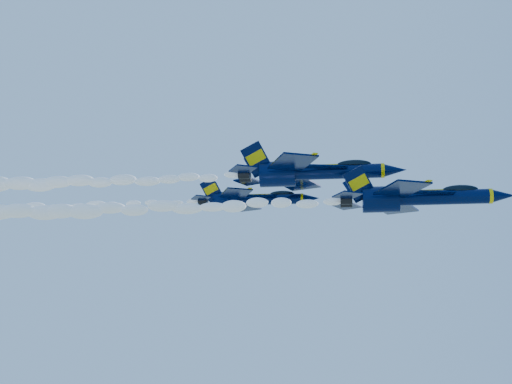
# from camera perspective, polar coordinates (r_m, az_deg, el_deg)

# --- Properties ---
(jet_lead) EXTENTS (18.34, 15.05, 6.82)m
(jet_lead) POSITION_cam_1_polar(r_m,az_deg,el_deg) (77.83, 12.62, -0.42)
(jet_lead) COLOR black
(smoke_trail_jet_lead) EXTENTS (43.48, 2.04, 1.84)m
(smoke_trail_jet_lead) POSITION_cam_1_polar(r_m,az_deg,el_deg) (79.94, -8.92, -1.28)
(smoke_trail_jet_lead) COLOR white
(jet_second) EXTENTS (19.96, 16.37, 7.42)m
(jet_second) POSITION_cam_1_polar(r_m,az_deg,el_deg) (85.32, 4.41, 1.60)
(jet_second) COLOR black
(smoke_trail_jet_second) EXTENTS (43.48, 2.22, 2.00)m
(smoke_trail_jet_second) POSITION_cam_1_polar(r_m,az_deg,el_deg) (91.21, -14.96, 0.72)
(smoke_trail_jet_second) COLOR white
(jet_third) EXTENTS (15.93, 13.06, 5.92)m
(jet_third) POSITION_cam_1_polar(r_m,az_deg,el_deg) (93.69, -0.42, -0.60)
(jet_third) COLOR black
(smoke_trail_jet_third) EXTENTS (43.48, 1.77, 1.60)m
(smoke_trail_jet_third) POSITION_cam_1_polar(r_m,az_deg,el_deg) (100.89, -16.75, -1.21)
(smoke_trail_jet_third) COLOR white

